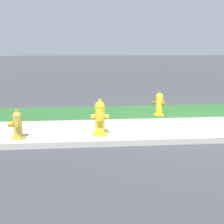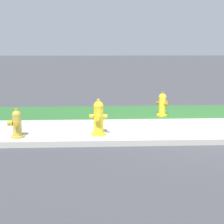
{
  "view_description": "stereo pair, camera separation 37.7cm",
  "coord_description": "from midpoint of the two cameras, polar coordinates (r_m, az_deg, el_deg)",
  "views": [
    {
      "loc": [
        -2.82,
        -7.04,
        1.93
      ],
      "look_at": [
        -2.13,
        0.18,
        0.4
      ],
      "focal_mm": 50.0,
      "sensor_mm": 36.0,
      "label": 1
    },
    {
      "loc": [
        -2.44,
        -7.06,
        1.93
      ],
      "look_at": [
        -2.13,
        0.18,
        0.4
      ],
      "focal_mm": 50.0,
      "sensor_mm": 36.0,
      "label": 2
    }
  ],
  "objects": [
    {
      "name": "fire_hydrant_far_end",
      "position": [
        6.84,
        -3.81,
        -1.11
      ],
      "size": [
        0.4,
        0.38,
        0.81
      ],
      "rotation": [
        0.0,
        0.0,
        3.0
      ],
      "color": "yellow",
      "rests_on": "ground"
    },
    {
      "name": "fire_hydrant_near_corner",
      "position": [
        6.91,
        -18.43,
        -2.32
      ],
      "size": [
        0.33,
        0.37,
        0.64
      ],
      "rotation": [
        0.0,
        0.0,
        1.63
      ],
      "color": "gold",
      "rests_on": "ground"
    },
    {
      "name": "ground_plane",
      "position": [
        7.77,
        14.51,
        -2.86
      ],
      "size": [
        120.0,
        120.0,
        0.0
      ],
      "primitive_type": "plane",
      "color": "#424247"
    },
    {
      "name": "grass_verge",
      "position": [
        9.65,
        10.45,
        0.21
      ],
      "size": [
        18.0,
        1.93,
        0.01
      ],
      "primitive_type": "cube",
      "color": "#2D662D",
      "rests_on": "ground"
    },
    {
      "name": "street_curb",
      "position": [
        6.73,
        17.84,
        -4.81
      ],
      "size": [
        18.0,
        0.16,
        0.12
      ],
      "primitive_type": "cube",
      "color": "#BCB7AD",
      "rests_on": "ground"
    },
    {
      "name": "sidewalk_pavement",
      "position": [
        7.77,
        14.51,
        -2.82
      ],
      "size": [
        18.0,
        2.14,
        0.01
      ],
      "primitive_type": "cube",
      "color": "#BCB7AD",
      "rests_on": "ground"
    },
    {
      "name": "fire_hydrant_across_street",
      "position": [
        8.91,
        7.47,
        1.45
      ],
      "size": [
        0.35,
        0.35,
        0.69
      ],
      "rotation": [
        0.0,
        0.0,
        5.44
      ],
      "color": "yellow",
      "rests_on": "ground"
    }
  ]
}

